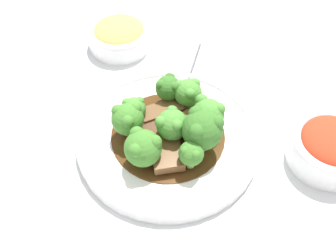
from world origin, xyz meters
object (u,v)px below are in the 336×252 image
object	(u,v)px
broccoli_floret_7	(128,119)
sauce_dish	(79,252)
side_bowl_appetizer	(119,35)
broccoli_floret_6	(143,147)
beef_strip_0	(166,153)
broccoli_floret_0	(202,129)
beef_strip_1	(161,112)
broccoli_floret_2	(170,125)
beef_strip_3	(153,129)
main_plate	(168,137)
serving_spoon	(182,90)
broccoli_floret_3	(208,114)
broccoli_floret_5	(192,153)
broccoli_floret_4	(134,109)
broccoli_floret_1	(188,92)
beef_strip_2	(189,121)
broccoli_floret_8	(168,88)
side_bowl_kimchi	(330,147)

from	to	relation	value
broccoli_floret_7	sauce_dish	xyz separation A→B (m)	(-0.12, 0.12, -0.04)
side_bowl_appetizer	broccoli_floret_6	bearing A→B (deg)	163.11
beef_strip_0	broccoli_floret_0	world-z (taller)	broccoli_floret_0
beef_strip_1	broccoli_floret_2	bearing A→B (deg)	167.73
beef_strip_1	beef_strip_3	xyz separation A→B (m)	(-0.02, 0.02, -0.00)
main_plate	serving_spoon	xyz separation A→B (m)	(0.06, -0.05, 0.02)
broccoli_floret_0	broccoli_floret_6	distance (m)	0.08
broccoli_floret_0	broccoli_floret_3	bearing A→B (deg)	-45.49
beef_strip_0	broccoli_floret_5	bearing A→B (deg)	-141.95
serving_spoon	side_bowl_appetizer	bearing A→B (deg)	9.24
broccoli_floret_3	serving_spoon	xyz separation A→B (m)	(0.08, -0.00, -0.02)
broccoli_floret_2	broccoli_floret_7	bearing A→B (deg)	50.16
broccoli_floret_2	broccoli_floret_7	world-z (taller)	broccoli_floret_2
broccoli_floret_5	broccoli_floret_6	bearing A→B (deg)	54.43
broccoli_floret_0	broccoli_floret_7	xyz separation A→B (m)	(0.07, 0.07, -0.01)
broccoli_floret_4	broccoli_floret_3	bearing A→B (deg)	-126.81
beef_strip_1	broccoli_floret_7	world-z (taller)	broccoli_floret_7
broccoli_floret_1	sauce_dish	distance (m)	0.25
main_plate	beef_strip_3	bearing A→B (deg)	55.91
broccoli_floret_3	sauce_dish	world-z (taller)	broccoli_floret_3
main_plate	beef_strip_0	size ratio (longest dim) A/B	3.95
side_bowl_appetizer	beef_strip_1	bearing A→B (deg)	174.11
beef_strip_1	broccoli_floret_3	xyz separation A→B (m)	(-0.05, -0.04, 0.02)
broccoli_floret_7	beef_strip_0	bearing A→B (deg)	-155.53
beef_strip_3	broccoli_floret_5	bearing A→B (deg)	-165.58
broccoli_floret_6	broccoli_floret_4	bearing A→B (deg)	-15.78
beef_strip_2	broccoli_floret_1	xyz separation A→B (m)	(0.03, -0.02, 0.02)
beef_strip_1	broccoli_floret_0	distance (m)	0.08
beef_strip_2	broccoli_floret_5	size ratio (longest dim) A/B	1.18
broccoli_floret_8	sauce_dish	xyz separation A→B (m)	(-0.15, 0.19, -0.04)
beef_strip_0	side_bowl_appetizer	distance (m)	0.26
beef_strip_1	broccoli_floret_5	distance (m)	0.10
main_plate	sauce_dish	size ratio (longest dim) A/B	3.95
broccoli_floret_3	broccoli_floret_5	world-z (taller)	broccoli_floret_3
broccoli_floret_8	broccoli_floret_4	bearing A→B (deg)	99.64
broccoli_floret_1	broccoli_floret_3	size ratio (longest dim) A/B	0.92
beef_strip_2	broccoli_floret_1	distance (m)	0.04
broccoli_floret_2	broccoli_floret_4	size ratio (longest dim) A/B	1.29
broccoli_floret_0	broccoli_floret_2	distance (m)	0.04
broccoli_floret_2	broccoli_floret_5	xyz separation A→B (m)	(-0.05, -0.00, -0.00)
broccoli_floret_1	serving_spoon	world-z (taller)	broccoli_floret_1
main_plate	broccoli_floret_8	xyz separation A→B (m)	(0.05, -0.03, 0.04)
broccoli_floret_2	side_bowl_kimchi	size ratio (longest dim) A/B	0.48
beef_strip_3	broccoli_floret_5	size ratio (longest dim) A/B	1.40
beef_strip_3	serving_spoon	size ratio (longest dim) A/B	0.37
main_plate	broccoli_floret_8	world-z (taller)	broccoli_floret_8
broccoli_floret_5	broccoli_floret_8	size ratio (longest dim) A/B	0.95
beef_strip_3	broccoli_floret_1	xyz separation A→B (m)	(0.02, -0.07, 0.02)
side_bowl_kimchi	side_bowl_appetizer	xyz separation A→B (m)	(0.35, 0.15, -0.01)
beef_strip_2	broccoli_floret_8	distance (m)	0.06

